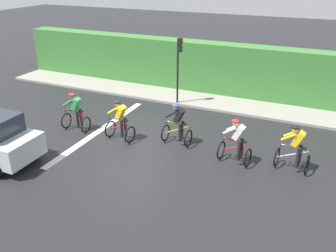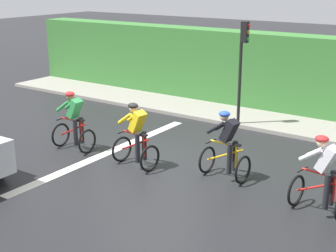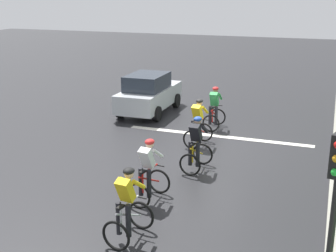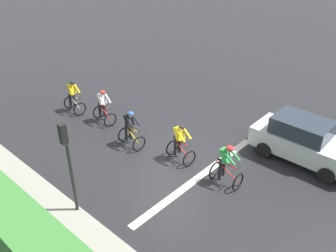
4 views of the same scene
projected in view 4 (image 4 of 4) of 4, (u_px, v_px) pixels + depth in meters
ground_plane at (170, 162)px, 14.58m from camera, size 80.00×80.00×0.00m
sidewalk_kerb at (17, 207)px, 12.23m from camera, size 2.80×24.89×0.12m
road_marking_stop_line at (199, 177)px, 13.72m from camera, size 7.00×0.30×0.01m
cyclist_lead at (73, 97)px, 17.90m from camera, size 0.80×1.15×1.66m
cyclist_second at (103, 107)px, 16.98m from camera, size 0.83×1.17×1.66m
cyclist_mid at (130, 129)px, 15.22m from camera, size 0.77×1.14×1.66m
cyclist_fourth at (180, 143)px, 14.31m from camera, size 0.82×1.16×1.66m
cyclist_trailing at (226, 165)px, 13.03m from camera, size 0.68×1.08×1.66m
car_silver at (304, 141)px, 14.31m from camera, size 1.94×4.13×1.76m
traffic_light_near_crossing at (68, 157)px, 11.03m from camera, size 0.20×0.31×3.34m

